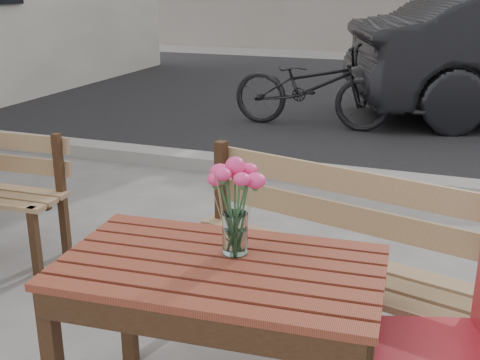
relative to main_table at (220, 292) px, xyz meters
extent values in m
cube|color=black|center=(0.08, 6.99, -0.57)|extent=(30.00, 8.00, 0.00)
cube|color=gray|center=(0.08, 2.99, -0.51)|extent=(30.00, 0.25, 0.12)
cube|color=#592817|center=(0.00, 0.00, 0.10)|extent=(1.15, 0.73, 0.03)
cube|color=black|center=(-0.53, 0.24, -0.24)|extent=(0.06, 0.06, 0.66)
cube|color=black|center=(0.49, 0.31, -0.24)|extent=(0.06, 0.06, 0.66)
cube|color=#90684A|center=(0.24, 0.56, -0.12)|extent=(1.47, 0.72, 0.03)
cube|color=#90684A|center=(0.29, 0.76, 0.12)|extent=(1.39, 0.38, 0.39)
cube|color=black|center=(-0.43, 0.56, -0.34)|extent=(0.06, 0.06, 0.47)
cube|color=black|center=(-0.35, 0.87, -0.14)|extent=(0.06, 0.06, 0.86)
cube|color=maroon|center=(0.72, 0.01, -0.11)|extent=(0.57, 0.57, 0.04)
cylinder|color=white|center=(0.02, 0.10, 0.19)|extent=(0.09, 0.09, 0.15)
cylinder|color=#33683C|center=(0.02, 0.10, 0.26)|extent=(0.05, 0.05, 0.30)
cube|color=black|center=(-1.44, 0.77, -0.37)|extent=(0.05, 0.05, 0.41)
cube|color=black|center=(-1.45, 1.06, -0.19)|extent=(0.05, 0.05, 0.76)
imported|color=black|center=(-0.87, 4.87, -0.10)|extent=(1.79, 0.64, 0.94)
camera|label=1|loc=(0.71, -1.72, 1.04)|focal=45.00mm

